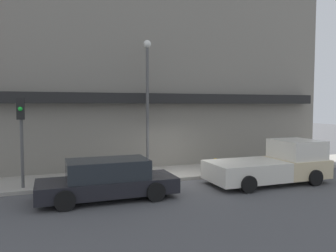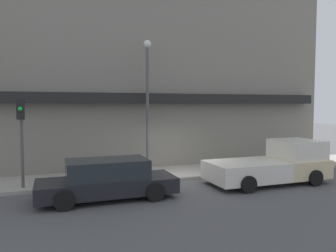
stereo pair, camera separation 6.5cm
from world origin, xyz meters
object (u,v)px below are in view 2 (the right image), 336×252
street_lamp (147,91)px  pickup_truck (274,165)px  parked_car (107,180)px  traffic_light (21,126)px  fire_hydrant (215,165)px

street_lamp → pickup_truck: bearing=-35.4°
parked_car → traffic_light: traffic_light is taller
fire_hydrant → street_lamp: street_lamp is taller
parked_car → traffic_light: bearing=145.3°
parked_car → fire_hydrant: parked_car is taller
fire_hydrant → traffic_light: (-8.36, -0.16, 2.04)m
parked_car → street_lamp: 5.25m
fire_hydrant → traffic_light: size_ratio=0.19×
fire_hydrant → traffic_light: 8.60m
parked_car → fire_hydrant: 5.90m
parked_car → traffic_light: size_ratio=1.41×
pickup_truck → parked_car: size_ratio=1.07×
pickup_truck → fire_hydrant: bearing=127.3°
fire_hydrant → traffic_light: bearing=-178.9°
fire_hydrant → street_lamp: (-3.01, 1.09, 3.48)m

